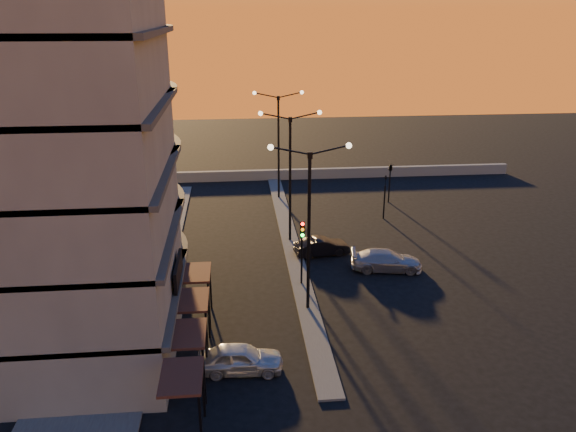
% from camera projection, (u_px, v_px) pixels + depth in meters
% --- Properties ---
extents(ground, '(120.00, 120.00, 0.00)m').
position_uv_depth(ground, '(308.00, 309.00, 31.61)').
color(ground, black).
rests_on(ground, ground).
extents(sidewalk_west, '(5.00, 40.00, 0.12)m').
position_uv_depth(sidewalk_west, '(130.00, 284.00, 34.37)').
color(sidewalk_west, '#4A4A48').
rests_on(sidewalk_west, ground).
extents(median, '(1.20, 36.00, 0.12)m').
position_uv_depth(median, '(290.00, 240.00, 40.93)').
color(median, '#4A4A48').
rests_on(median, ground).
extents(parapet, '(44.00, 0.50, 1.00)m').
position_uv_depth(parapet, '(294.00, 174.00, 55.91)').
color(parapet, gray).
rests_on(parapet, ground).
extents(building, '(14.35, 17.08, 25.00)m').
position_uv_depth(building, '(15.00, 99.00, 26.26)').
color(building, slate).
rests_on(building, ground).
extents(streetlamp_near, '(4.32, 0.32, 9.51)m').
position_uv_depth(streetlamp_near, '(309.00, 216.00, 29.68)').
color(streetlamp_near, black).
rests_on(streetlamp_near, ground).
extents(streetlamp_mid, '(4.32, 0.32, 9.51)m').
position_uv_depth(streetlamp_mid, '(290.00, 167.00, 39.03)').
color(streetlamp_mid, black).
rests_on(streetlamp_mid, ground).
extents(streetlamp_far, '(4.32, 0.32, 9.51)m').
position_uv_depth(streetlamp_far, '(278.00, 137.00, 48.37)').
color(streetlamp_far, black).
rests_on(streetlamp_far, ground).
extents(traffic_light_main, '(0.28, 0.44, 4.25)m').
position_uv_depth(traffic_light_main, '(302.00, 242.00, 33.30)').
color(traffic_light_main, black).
rests_on(traffic_light_main, ground).
extents(signal_east_a, '(0.13, 0.16, 3.60)m').
position_uv_depth(signal_east_a, '(385.00, 196.00, 44.75)').
color(signal_east_a, black).
rests_on(signal_east_a, ground).
extents(signal_east_b, '(0.42, 1.99, 3.60)m').
position_uv_depth(signal_east_b, '(391.00, 168.00, 48.23)').
color(signal_east_b, black).
rests_on(signal_east_b, ground).
extents(car_hatchback, '(4.04, 1.80, 1.35)m').
position_uv_depth(car_hatchback, '(240.00, 358.00, 25.97)').
color(car_hatchback, silver).
rests_on(car_hatchback, ground).
extents(car_sedan, '(3.92, 1.88, 1.24)m').
position_uv_depth(car_sedan, '(322.00, 247.00, 38.43)').
color(car_sedan, black).
rests_on(car_sedan, ground).
extents(car_wagon, '(4.79, 2.49, 1.33)m').
position_uv_depth(car_wagon, '(386.00, 260.00, 36.21)').
color(car_wagon, '#A2A3A9').
rests_on(car_wagon, ground).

